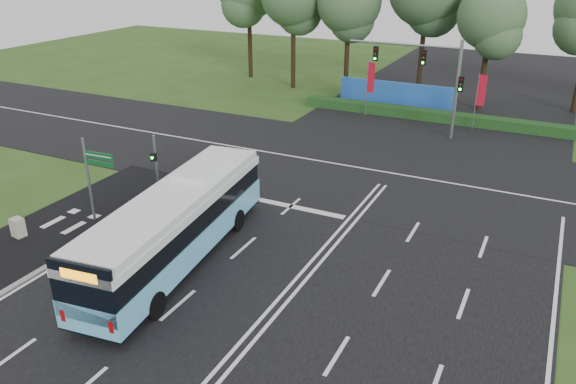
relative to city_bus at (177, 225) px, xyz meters
The scene contains 14 objects.
ground 5.98m from the city_bus, 22.56° to the left, with size 120.00×120.00×0.00m, color #2D4D19.
road_main 5.97m from the city_bus, 22.56° to the left, with size 20.00×120.00×0.04m, color black.
road_cross 15.24m from the city_bus, 69.63° to the left, with size 120.00×14.00×0.05m, color black.
bike_path 7.49m from the city_bus, behind, with size 5.00×18.00×0.06m, color black.
kerb_strip 5.20m from the city_bus, behind, with size 0.25×18.00×0.12m, color gray.
city_bus is the anchor object (origin of this frame).
pedestrian_signal 6.91m from the city_bus, 135.58° to the left, with size 0.35×0.43×3.69m.
street_sign 6.10m from the city_bus, 167.22° to the left, with size 1.72×0.20×4.41m.
utility_cabinet 8.47m from the city_bus, 169.17° to the right, with size 0.59×0.49×0.98m, color #BAAE96.
banner_flag_left 25.65m from the city_bus, 90.00° to the left, with size 0.65×0.17×4.47m.
banner_flag_mid 26.97m from the city_bus, 71.58° to the left, with size 0.63×0.10×4.28m.
traffic_light_gantry 23.51m from the city_bus, 76.43° to the left, with size 8.41×0.28×7.00m.
hedge 27.24m from the city_bus, 78.83° to the left, with size 22.00×1.20×0.80m, color #153A16.
blue_hoarding 29.22m from the city_bus, 87.51° to the left, with size 10.00×0.30×2.20m, color blue.
Camera 1 is at (8.51, -19.35, 12.80)m, focal length 35.00 mm.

